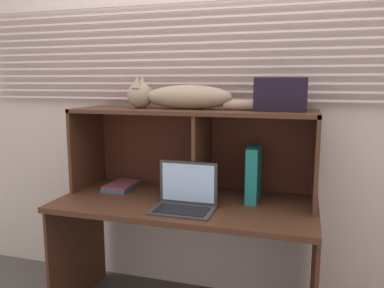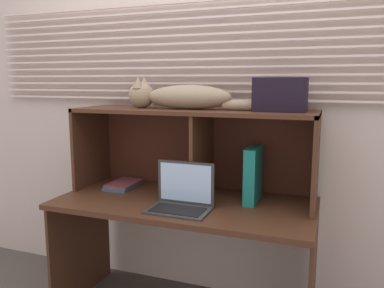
{
  "view_description": "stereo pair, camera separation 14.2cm",
  "coord_description": "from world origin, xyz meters",
  "px_view_note": "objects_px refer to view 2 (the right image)",
  "views": [
    {
      "loc": [
        0.62,
        -1.78,
        1.35
      ],
      "look_at": [
        0.0,
        0.3,
        1.0
      ],
      "focal_mm": 35.97,
      "sensor_mm": 36.0,
      "label": 1
    },
    {
      "loc": [
        0.75,
        -1.73,
        1.35
      ],
      "look_at": [
        0.0,
        0.3,
        1.0
      ],
      "focal_mm": 35.97,
      "sensor_mm": 36.0,
      "label": 2
    }
  ],
  "objects_px": {
    "laptop": "(181,199)",
    "cat": "(180,96)",
    "book_stack": "(124,185)",
    "storage_box": "(280,95)",
    "binder_upright": "(253,174)"
  },
  "relations": [
    {
      "from": "cat",
      "to": "book_stack",
      "type": "bearing_deg",
      "value": -179.29
    },
    {
      "from": "laptop",
      "to": "storage_box",
      "type": "bearing_deg",
      "value": 30.15
    },
    {
      "from": "cat",
      "to": "binder_upright",
      "type": "bearing_deg",
      "value": -0.0
    },
    {
      "from": "cat",
      "to": "laptop",
      "type": "height_order",
      "value": "cat"
    },
    {
      "from": "binder_upright",
      "to": "storage_box",
      "type": "distance_m",
      "value": 0.45
    },
    {
      "from": "storage_box",
      "to": "binder_upright",
      "type": "bearing_deg",
      "value": 180.0
    },
    {
      "from": "cat",
      "to": "storage_box",
      "type": "distance_m",
      "value": 0.56
    },
    {
      "from": "cat",
      "to": "book_stack",
      "type": "relative_size",
      "value": 3.6
    },
    {
      "from": "book_stack",
      "to": "storage_box",
      "type": "distance_m",
      "value": 1.1
    },
    {
      "from": "laptop",
      "to": "book_stack",
      "type": "xyz_separation_m",
      "value": [
        -0.49,
        0.26,
        -0.04
      ]
    },
    {
      "from": "laptop",
      "to": "cat",
      "type": "bearing_deg",
      "value": 113.45
    },
    {
      "from": "binder_upright",
      "to": "storage_box",
      "type": "bearing_deg",
      "value": 0.0
    },
    {
      "from": "cat",
      "to": "book_stack",
      "type": "distance_m",
      "value": 0.67
    },
    {
      "from": "laptop",
      "to": "storage_box",
      "type": "xyz_separation_m",
      "value": [
        0.45,
        0.26,
        0.53
      ]
    },
    {
      "from": "laptop",
      "to": "storage_box",
      "type": "height_order",
      "value": "storage_box"
    }
  ]
}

